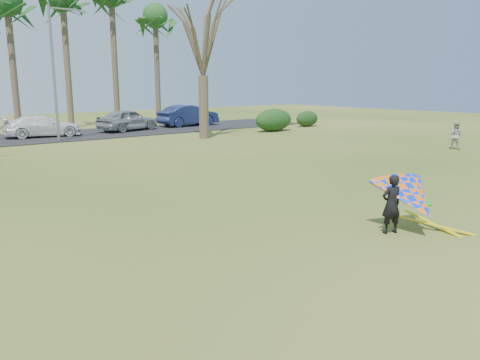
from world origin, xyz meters
TOP-DOWN VIEW (x-y plane):
  - ground at (0.00, 0.00)m, footprint 100.00×100.00m
  - parking_strip at (0.00, 25.00)m, footprint 46.00×7.00m
  - palm_6 at (2.00, 31.00)m, footprint 4.84×4.84m
  - palm_9 at (14.00, 31.00)m, footprint 4.84×4.84m
  - bare_tree_right at (10.00, 18.00)m, footprint 6.27×6.27m
  - streetlight at (2.16, 22.00)m, footprint 2.28×0.18m
  - hedge_near at (16.60, 18.44)m, footprint 3.33×1.51m
  - hedge_far at (21.41, 19.55)m, footprint 2.31×1.09m
  - car_3 at (1.99, 25.00)m, footprint 5.02×2.64m
  - car_4 at (8.12, 25.16)m, footprint 5.05×3.13m
  - car_5 at (13.88, 25.81)m, footprint 5.25×2.07m
  - pedestrian_a at (17.66, 5.21)m, footprint 0.66×0.79m
  - kite_flyer at (2.60, -1.23)m, footprint 2.13×2.39m

SIDE VIEW (x-z plane):
  - ground at x=0.00m, z-range 0.00..0.00m
  - parking_strip at x=0.00m, z-range 0.00..0.06m
  - hedge_far at x=21.41m, z-range 0.00..1.28m
  - pedestrian_a at x=17.66m, z-range 0.00..1.47m
  - car_3 at x=1.99m, z-range 0.06..1.45m
  - hedge_near at x=16.60m, z-range 0.00..1.67m
  - kite_flyer at x=2.60m, z-range -0.17..1.85m
  - car_4 at x=8.12m, z-range 0.06..1.67m
  - car_5 at x=13.88m, z-range 0.06..1.76m
  - streetlight at x=2.16m, z-range 0.46..8.46m
  - bare_tree_right at x=10.00m, z-range 1.96..11.17m
  - palm_6 at x=2.00m, z-range 3.75..14.59m
  - palm_9 at x=14.00m, z-range 3.75..14.59m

